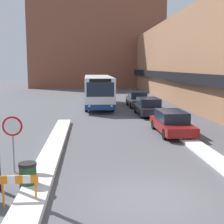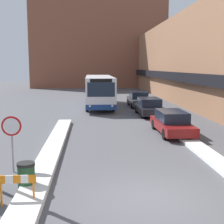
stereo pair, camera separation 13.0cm
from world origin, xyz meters
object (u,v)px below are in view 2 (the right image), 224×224
(parked_car_middle, at_px, (149,107))
(parked_car_front, at_px, (172,122))
(city_bus, at_px, (99,90))
(parked_car_back, at_px, (138,99))
(stop_sign, at_px, (12,132))
(trash_bin, at_px, (26,177))
(construction_barricade, at_px, (17,184))

(parked_car_middle, bearing_deg, parked_car_front, -90.00)
(city_bus, distance_m, parked_car_front, 13.99)
(parked_car_front, height_order, parked_car_middle, parked_car_middle)
(parked_car_back, distance_m, stop_sign, 21.34)
(parked_car_front, relative_size, trash_bin, 5.08)
(construction_barricade, bearing_deg, city_bus, 82.36)
(parked_car_front, distance_m, construction_barricade, 11.89)
(parked_car_front, xyz_separation_m, construction_barricade, (-7.11, -9.53, -0.04))
(stop_sign, bearing_deg, construction_barricade, -74.30)
(city_bus, xyz_separation_m, stop_sign, (-3.92, -19.88, -0.09))
(parked_car_back, relative_size, trash_bin, 5.14)
(parked_car_middle, relative_size, construction_barricade, 4.30)
(stop_sign, height_order, trash_bin, stop_sign)
(parked_car_front, distance_m, parked_car_middle, 7.30)
(parked_car_middle, height_order, construction_barricade, parked_car_middle)
(parked_car_front, relative_size, parked_car_middle, 1.02)
(parked_car_middle, distance_m, stop_sign, 15.97)
(construction_barricade, bearing_deg, trash_bin, 88.77)
(parked_car_back, bearing_deg, stop_sign, -111.91)
(parked_car_middle, bearing_deg, city_bus, 123.68)
(parked_car_front, height_order, parked_car_back, parked_car_back)
(parked_car_middle, distance_m, trash_bin, 17.19)
(parked_car_middle, xyz_separation_m, stop_sign, (-7.96, -13.82, 0.86))
(trash_bin, bearing_deg, parked_car_middle, 65.67)
(trash_bin, bearing_deg, parked_car_back, 71.86)
(stop_sign, bearing_deg, city_bus, 78.85)
(parked_car_front, relative_size, stop_sign, 2.18)
(city_bus, distance_m, parked_car_back, 4.14)
(stop_sign, xyz_separation_m, construction_barricade, (0.85, -3.01, -0.93))
(stop_sign, distance_m, construction_barricade, 3.27)
(city_bus, xyz_separation_m, parked_car_front, (4.04, -13.36, -0.98))
(parked_car_front, bearing_deg, parked_car_back, 90.00)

